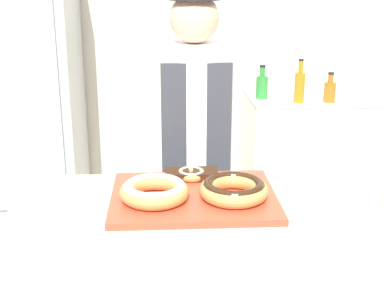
# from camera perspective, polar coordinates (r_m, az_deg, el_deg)

# --- Properties ---
(wall_back) EXTENTS (8.00, 0.06, 2.70)m
(wall_back) POSITION_cam_1_polar(r_m,az_deg,el_deg) (3.91, -1.66, 12.91)
(wall_back) COLOR silver
(wall_back) RESTS_ON ground_plane
(serving_tray) EXTENTS (0.59, 0.46, 0.02)m
(serving_tray) POSITION_cam_1_polar(r_m,az_deg,el_deg) (1.92, 0.16, -5.68)
(serving_tray) COLOR #D84C33
(serving_tray) RESTS_ON display_counter
(donut_light_glaze) EXTENTS (0.24, 0.24, 0.06)m
(donut_light_glaze) POSITION_cam_1_polar(r_m,az_deg,el_deg) (1.86, -4.04, -4.95)
(donut_light_glaze) COLOR tan
(donut_light_glaze) RESTS_ON serving_tray
(donut_chocolate_glaze) EXTENTS (0.24, 0.24, 0.06)m
(donut_chocolate_glaze) POSITION_cam_1_polar(r_m,az_deg,el_deg) (1.88, 4.48, -4.77)
(donut_chocolate_glaze) COLOR tan
(donut_chocolate_glaze) RESTS_ON serving_tray
(donut_mini_center) EXTENTS (0.11, 0.11, 0.04)m
(donut_mini_center) POSITION_cam_1_polar(r_m,az_deg,el_deg) (2.05, -0.08, -3.19)
(donut_mini_center) COLOR tan
(donut_mini_center) RESTS_ON serving_tray
(brownie_back_left) EXTENTS (0.09, 0.09, 0.03)m
(brownie_back_left) POSITION_cam_1_polar(r_m,az_deg,el_deg) (2.05, -1.63, -3.30)
(brownie_back_left) COLOR #382111
(brownie_back_left) RESTS_ON serving_tray
(brownie_back_right) EXTENTS (0.09, 0.09, 0.03)m
(brownie_back_right) POSITION_cam_1_polar(r_m,az_deg,el_deg) (2.06, 1.46, -3.24)
(brownie_back_right) COLOR #382111
(brownie_back_right) RESTS_ON serving_tray
(baker_person) EXTENTS (0.35, 0.35, 1.64)m
(baker_person) POSITION_cam_1_polar(r_m,az_deg,el_deg) (2.47, 0.24, -1.35)
(baker_person) COLOR #4C4C51
(baker_person) RESTS_ON ground_plane
(beverage_fridge) EXTENTS (0.64, 0.65, 1.96)m
(beverage_fridge) POSITION_cam_1_polar(r_m,az_deg,el_deg) (3.68, -17.11, 6.08)
(beverage_fridge) COLOR #ADB2B7
(beverage_fridge) RESTS_ON ground_plane
(chest_freezer) EXTENTS (0.85, 0.61, 0.89)m
(chest_freezer) POSITION_cam_1_polar(r_m,az_deg,el_deg) (3.85, 12.10, -1.29)
(chest_freezer) COLOR white
(chest_freezer) RESTS_ON ground_plane
(bottle_orange) EXTENTS (0.07, 0.07, 0.28)m
(bottle_orange) POSITION_cam_1_polar(r_m,az_deg,el_deg) (3.49, 11.41, 6.10)
(bottle_orange) COLOR orange
(bottle_orange) RESTS_ON chest_freezer
(bottle_amber) EXTENTS (0.07, 0.07, 0.19)m
(bottle_amber) POSITION_cam_1_polar(r_m,az_deg,el_deg) (3.55, 14.48, 5.52)
(bottle_amber) COLOR #99661E
(bottle_amber) RESTS_ON chest_freezer
(bottle_green) EXTENTS (0.08, 0.08, 0.22)m
(bottle_green) POSITION_cam_1_polar(r_m,az_deg,el_deg) (3.57, 7.47, 6.18)
(bottle_green) COLOR #2D8C38
(bottle_green) RESTS_ON chest_freezer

